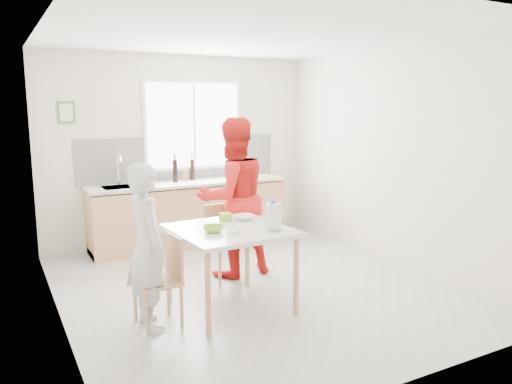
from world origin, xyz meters
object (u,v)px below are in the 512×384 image
chair_far (223,238)px  bowl_green (214,229)px  wine_bottle_a (175,171)px  person_red (233,198)px  chair_left (164,276)px  wine_bottle_b (192,170)px  milk_jug (274,216)px  bowl_white (244,217)px  person_white (147,247)px  dining_table (230,237)px

chair_far → bowl_green: bowl_green is taller
wine_bottle_a → person_red: bearing=-83.3°
chair_left → wine_bottle_a: size_ratio=2.57×
person_red → bowl_green: person_red is taller
chair_far → person_red: size_ratio=0.47×
chair_left → wine_bottle_b: size_ratio=2.75×
chair_far → milk_jug: (0.03, -1.10, 0.48)m
bowl_white → wine_bottle_b: (0.30, 2.24, 0.23)m
chair_left → bowl_green: bearing=84.1°
milk_jug → person_red: bearing=80.9°
person_white → milk_jug: (1.17, -0.22, 0.21)m
dining_table → bowl_white: 0.41m
bowl_green → wine_bottle_a: (0.48, 2.46, 0.24)m
chair_far → wine_bottle_b: wine_bottle_b is taller
dining_table → chair_left: 0.74m
chair_left → bowl_white: bearing=104.2°
chair_left → person_red: bearing=126.1°
milk_jug → wine_bottle_a: size_ratio=0.83×
dining_table → chair_left: (-0.69, -0.03, -0.28)m
dining_table → person_white: person_white is taller
chair_far → wine_bottle_a: bearing=88.0°
wine_bottle_a → wine_bottle_b: wine_bottle_a is taller
bowl_white → milk_jug: size_ratio=0.78×
chair_far → wine_bottle_b: 1.80m
dining_table → bowl_white: bearing=42.6°
bowl_white → wine_bottle_b: wine_bottle_b is taller
dining_table → bowl_white: (0.29, 0.26, 0.11)m
chair_far → bowl_green: bearing=-122.4°
bowl_green → chair_left: bearing=177.0°
chair_left → bowl_green: (0.49, -0.03, 0.39)m
milk_jug → wine_bottle_b: wine_bottle_b is taller
person_red → bowl_green: (-0.66, -0.95, -0.09)m
person_white → bowl_green: person_white is taller
chair_far → wine_bottle_a: 1.68m
person_red → chair_left: bearing=36.1°
dining_table → person_white: 0.83m
person_red → bowl_green: 1.17m
chair_far → person_red: person_red is taller
dining_table → wine_bottle_b: wine_bottle_b is taller
chair_far → wine_bottle_a: (-0.02, 1.57, 0.60)m
dining_table → person_red: bearing=62.6°
wine_bottle_b → person_white: bearing=-119.1°
wine_bottle_a → wine_bottle_b: bearing=19.6°
chair_far → bowl_white: size_ratio=4.14×
person_white → wine_bottle_a: (1.12, 2.44, 0.33)m
person_red → wine_bottle_b: (0.12, 1.61, 0.14)m
person_red → wine_bottle_b: 1.62m
dining_table → wine_bottle_b: (0.58, 2.50, 0.34)m
chair_left → person_red: 1.55m
bowl_white → chair_left: bearing=-163.0°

